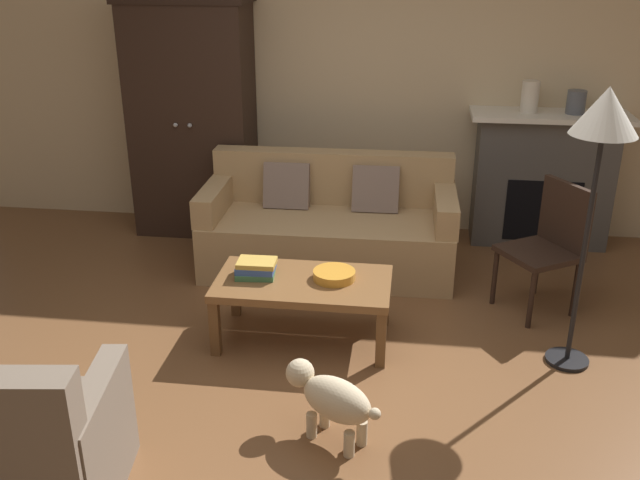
# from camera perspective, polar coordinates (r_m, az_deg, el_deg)

# --- Properties ---
(ground_plane) EXTENTS (9.60, 9.60, 0.00)m
(ground_plane) POSITION_cam_1_polar(r_m,az_deg,el_deg) (4.23, 0.15, -11.09)
(ground_plane) COLOR brown
(back_wall) EXTENTS (7.20, 0.10, 2.80)m
(back_wall) POSITION_cam_1_polar(r_m,az_deg,el_deg) (6.12, 3.36, 13.77)
(back_wall) COLOR beige
(back_wall) RESTS_ON ground
(fireplace) EXTENTS (1.26, 0.48, 1.12)m
(fireplace) POSITION_cam_1_polar(r_m,az_deg,el_deg) (6.15, 17.59, 4.80)
(fireplace) COLOR #4C4947
(fireplace) RESTS_ON ground
(armoire) EXTENTS (1.06, 0.57, 2.00)m
(armoire) POSITION_cam_1_polar(r_m,az_deg,el_deg) (6.15, -10.29, 9.69)
(armoire) COLOR black
(armoire) RESTS_ON ground
(couch) EXTENTS (1.93, 0.88, 0.86)m
(couch) POSITION_cam_1_polar(r_m,az_deg,el_deg) (5.48, 0.72, 0.94)
(couch) COLOR tan
(couch) RESTS_ON ground
(coffee_table) EXTENTS (1.10, 0.60, 0.42)m
(coffee_table) POSITION_cam_1_polar(r_m,az_deg,el_deg) (4.44, -1.38, -3.89)
(coffee_table) COLOR brown
(coffee_table) RESTS_ON ground
(fruit_bowl) EXTENTS (0.27, 0.27, 0.06)m
(fruit_bowl) POSITION_cam_1_polar(r_m,az_deg,el_deg) (4.41, 1.16, -2.85)
(fruit_bowl) COLOR orange
(fruit_bowl) RESTS_ON coffee_table
(book_stack) EXTENTS (0.26, 0.19, 0.11)m
(book_stack) POSITION_cam_1_polar(r_m,az_deg,el_deg) (4.45, -5.22, -2.32)
(book_stack) COLOR #427A4C
(book_stack) RESTS_ON coffee_table
(mantel_vase_cream) EXTENTS (0.14, 0.14, 0.25)m
(mantel_vase_cream) POSITION_cam_1_polar(r_m,az_deg,el_deg) (5.94, 16.66, 11.08)
(mantel_vase_cream) COLOR beige
(mantel_vase_cream) RESTS_ON fireplace
(mantel_vase_slate) EXTENTS (0.15, 0.15, 0.18)m
(mantel_vase_slate) POSITION_cam_1_polar(r_m,az_deg,el_deg) (6.01, 20.06, 10.46)
(mantel_vase_slate) COLOR #565B66
(mantel_vase_slate) RESTS_ON fireplace
(armchair_near_left) EXTENTS (0.86, 0.86, 0.88)m
(armchair_near_left) POSITION_cam_1_polar(r_m,az_deg,el_deg) (3.46, -23.01, -15.57)
(armchair_near_left) COLOR #756656
(armchair_near_left) RESTS_ON ground
(side_chair_wooden) EXTENTS (0.61, 0.61, 0.90)m
(side_chair_wooden) POSITION_cam_1_polar(r_m,az_deg,el_deg) (5.01, 18.15, 0.01)
(side_chair_wooden) COLOR black
(side_chair_wooden) RESTS_ON ground
(floor_lamp) EXTENTS (0.36, 0.36, 1.68)m
(floor_lamp) POSITION_cam_1_polar(r_m,az_deg,el_deg) (4.09, 22.01, 8.35)
(floor_lamp) COLOR black
(floor_lamp) RESTS_ON ground
(dog) EXTENTS (0.51, 0.39, 0.39)m
(dog) POSITION_cam_1_polar(r_m,az_deg,el_deg) (3.64, 0.95, -12.70)
(dog) COLOR beige
(dog) RESTS_ON ground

